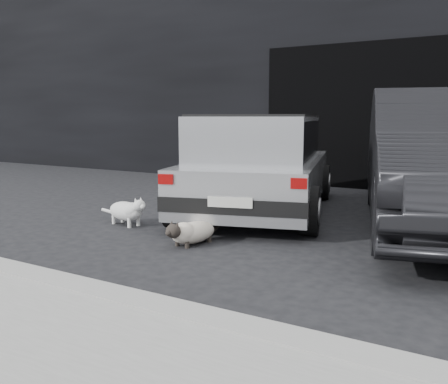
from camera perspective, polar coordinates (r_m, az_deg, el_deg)
The scene contains 7 objects.
ground at distance 6.17m, azimuth -2.96°, elevation -3.54°, with size 80.00×80.00×0.00m, color black.
building_facade at distance 11.31m, azimuth 19.49°, elevation 14.22°, with size 34.00×4.00×5.00m, color black.
garage_opening at distance 9.29m, azimuth 16.51°, elevation 8.26°, with size 4.00×0.10×2.60m, color black.
curb at distance 3.60m, azimuth -13.37°, elevation -11.70°, with size 18.00×0.25×0.12m, color gray.
silver_hatchback at distance 6.77m, azimuth 4.09°, elevation 3.72°, with size 2.59×3.90×1.33m.
cat_siamese at distance 5.10m, azimuth -3.91°, elevation -4.62°, with size 0.36×0.83×0.29m.
cat_white at distance 6.11m, azimuth -10.99°, elevation -2.11°, with size 0.78×0.36×0.37m.
Camera 1 is at (3.41, -4.98, 1.29)m, focal length 40.00 mm.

